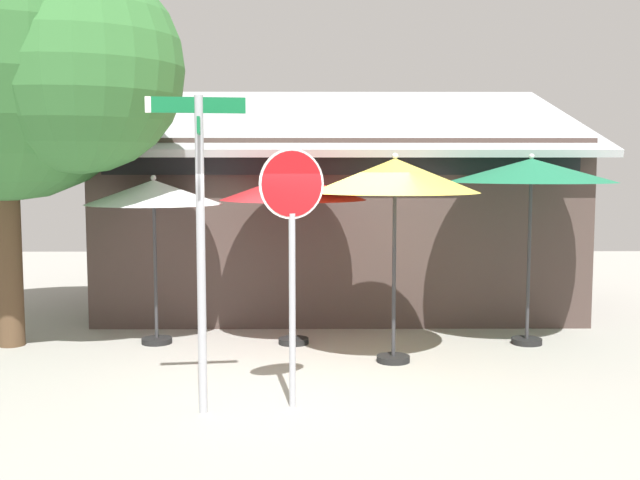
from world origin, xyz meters
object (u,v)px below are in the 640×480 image
(patio_umbrella_ivory_left, at_px, (154,194))
(patio_umbrella_crimson_center, at_px, (293,189))
(patio_umbrella_forest_green_far_right, at_px, (531,172))
(stop_sign, at_px, (292,230))
(shade_tree, at_px, (14,46))
(patio_umbrella_mustard_right, at_px, (395,177))
(street_sign_post, at_px, (200,221))

(patio_umbrella_ivory_left, height_order, patio_umbrella_crimson_center, patio_umbrella_crimson_center)
(patio_umbrella_ivory_left, distance_m, patio_umbrella_forest_green_far_right, 5.40)
(stop_sign, relative_size, shade_tree, 0.42)
(patio_umbrella_crimson_center, xyz_separation_m, shade_tree, (-3.82, -0.18, 1.97))
(patio_umbrella_mustard_right, relative_size, patio_umbrella_forest_green_far_right, 1.00)
(street_sign_post, relative_size, shade_tree, 0.50)
(patio_umbrella_ivory_left, relative_size, patio_umbrella_crimson_center, 0.97)
(street_sign_post, distance_m, shade_tree, 4.69)
(street_sign_post, xyz_separation_m, patio_umbrella_forest_green_far_right, (4.26, 3.05, 0.47))
(street_sign_post, xyz_separation_m, patio_umbrella_mustard_right, (2.21, 2.06, 0.42))
(patio_umbrella_forest_green_far_right, xyz_separation_m, shade_tree, (-7.22, -0.15, 1.74))
(patio_umbrella_mustard_right, bearing_deg, street_sign_post, -137.13)
(patio_umbrella_mustard_right, height_order, shade_tree, shade_tree)
(patio_umbrella_crimson_center, distance_m, patio_umbrella_forest_green_far_right, 3.40)
(street_sign_post, bearing_deg, patio_umbrella_forest_green_far_right, 35.61)
(patio_umbrella_crimson_center, bearing_deg, shade_tree, -177.23)
(stop_sign, height_order, patio_umbrella_crimson_center, stop_sign)
(patio_umbrella_ivory_left, bearing_deg, street_sign_post, -70.12)
(patio_umbrella_ivory_left, height_order, shade_tree, shade_tree)
(patio_umbrella_ivory_left, xyz_separation_m, patio_umbrella_crimson_center, (2.00, -0.04, 0.08))
(stop_sign, distance_m, patio_umbrella_mustard_right, 2.32)
(stop_sign, xyz_separation_m, patio_umbrella_forest_green_far_right, (3.33, 2.87, 0.58))
(street_sign_post, height_order, shade_tree, shade_tree)
(street_sign_post, relative_size, patio_umbrella_ivory_left, 1.34)
(stop_sign, bearing_deg, patio_umbrella_crimson_center, 91.36)
(patio_umbrella_mustard_right, distance_m, shade_tree, 5.54)
(street_sign_post, height_order, patio_umbrella_mustard_right, street_sign_post)
(street_sign_post, xyz_separation_m, shade_tree, (-2.95, 2.91, 2.21))
(patio_umbrella_mustard_right, height_order, patio_umbrella_forest_green_far_right, patio_umbrella_forest_green_far_right)
(patio_umbrella_mustard_right, xyz_separation_m, patio_umbrella_forest_green_far_right, (2.05, 1.00, 0.06))
(stop_sign, relative_size, patio_umbrella_crimson_center, 1.09)
(street_sign_post, height_order, patio_umbrella_crimson_center, street_sign_post)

